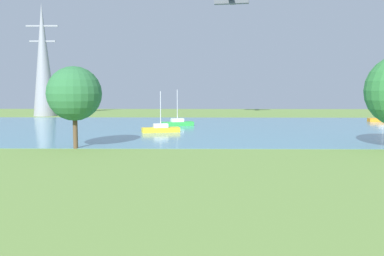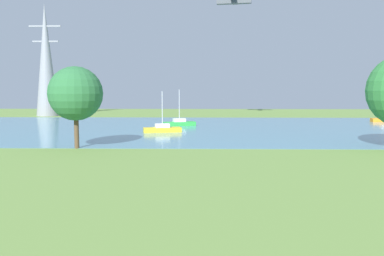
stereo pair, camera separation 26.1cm
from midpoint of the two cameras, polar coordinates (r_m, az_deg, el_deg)
ground_plane at (r=30.04m, az=2.25°, el=-5.25°), size 160.00×160.00×0.00m
water_surface at (r=57.77m, az=1.82°, el=0.02°), size 140.00×40.00×0.02m
sailboat_green at (r=60.80m, az=-1.67°, el=0.72°), size 5.03×2.93×5.41m
sailboat_yellow at (r=52.13m, az=-4.04°, el=-0.12°), size 5.02×2.62×5.24m
tree_west_far at (r=39.41m, az=-15.89°, el=4.66°), size 5.07×5.07×7.70m
electricity_pylon at (r=87.79m, az=-19.76°, el=8.97°), size 6.40×4.40×22.47m
light_aircraft at (r=79.10m, az=5.98°, el=17.40°), size 6.49×8.47×2.10m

